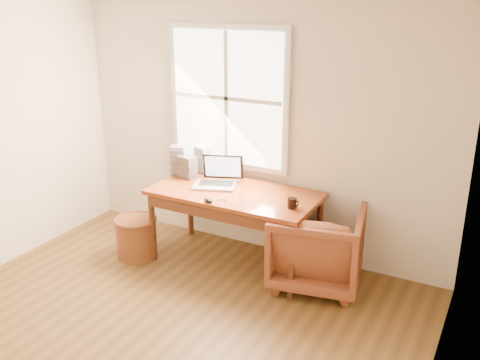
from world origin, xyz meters
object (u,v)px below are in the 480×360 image
(wicker_stool, at_px, (137,238))
(cd_stack_a, at_px, (203,159))
(armchair, at_px, (317,247))
(laptop, at_px, (214,171))
(desk, at_px, (235,193))
(coffee_mug, at_px, (292,203))

(wicker_stool, distance_m, cd_stack_a, 1.05)
(armchair, bearing_deg, laptop, -12.41)
(desk, relative_size, armchair, 1.98)
(coffee_mug, bearing_deg, cd_stack_a, 154.95)
(desk, xyz_separation_m, cd_stack_a, (-0.57, 0.34, 0.16))
(desk, distance_m, coffee_mug, 0.65)
(desk, bearing_deg, wicker_stool, -159.43)
(armchair, height_order, coffee_mug, coffee_mug)
(desk, distance_m, laptop, 0.30)
(coffee_mug, distance_m, cd_stack_a, 1.30)
(coffee_mug, bearing_deg, armchair, 26.49)
(wicker_stool, height_order, laptop, laptop)
(wicker_stool, bearing_deg, cd_stack_a, 61.97)
(armchair, distance_m, cd_stack_a, 1.55)
(laptop, relative_size, cd_stack_a, 1.55)
(laptop, bearing_deg, coffee_mug, -30.51)
(desk, distance_m, armchair, 0.92)
(cd_stack_a, bearing_deg, laptop, -44.12)
(laptop, bearing_deg, cd_stack_a, 115.09)
(laptop, height_order, cd_stack_a, laptop)
(laptop, distance_m, coffee_mug, 0.90)
(desk, height_order, wicker_stool, desk)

